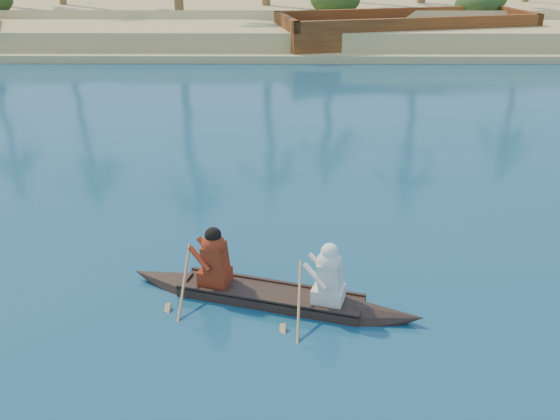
# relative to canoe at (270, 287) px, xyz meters

# --- Properties ---
(sandy_embankment) EXTENTS (150.00, 51.00, 1.50)m
(sandy_embankment) POSITION_rel_canoe_xyz_m (8.00, 45.97, 0.25)
(sandy_embankment) COLOR tan
(sandy_embankment) RESTS_ON ground
(shrub_cluster) EXTENTS (100.00, 6.00, 2.40)m
(shrub_cluster) POSITION_rel_canoe_xyz_m (8.00, 30.58, 0.92)
(shrub_cluster) COLOR black
(shrub_cluster) RESTS_ON ground
(canoe) EXTENTS (5.31, 2.20, 1.47)m
(canoe) POSITION_rel_canoe_xyz_m (0.00, 0.00, 0.00)
(canoe) COLOR #33251C
(canoe) RESTS_ON ground
(barge_mid) EXTENTS (14.16, 7.45, 2.25)m
(barge_mid) POSITION_rel_canoe_xyz_m (6.73, 25.25, 0.50)
(barge_mid) COLOR brown
(barge_mid) RESTS_ON ground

